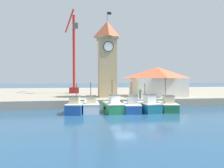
# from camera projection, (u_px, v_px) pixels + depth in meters

# --- Properties ---
(ground_plane) EXTENTS (300.00, 300.00, 0.00)m
(ground_plane) POSITION_uv_depth(u_px,v_px,m) (125.00, 115.00, 26.05)
(ground_plane) COLOR navy
(quay_wharf) EXTENTS (120.00, 40.00, 1.23)m
(quay_wharf) POSITION_uv_depth(u_px,v_px,m) (102.00, 94.00, 51.77)
(quay_wharf) COLOR #9E937F
(quay_wharf) RESTS_ON ground
(fishing_boat_far_left) EXTENTS (2.72, 4.83, 3.75)m
(fishing_boat_far_left) POSITION_uv_depth(u_px,v_px,m) (76.00, 107.00, 27.70)
(fishing_boat_far_left) COLOR #2356A8
(fishing_boat_far_left) RESTS_ON ground
(fishing_boat_left_outer) EXTENTS (2.21, 4.35, 3.85)m
(fishing_boat_left_outer) POSITION_uv_depth(u_px,v_px,m) (91.00, 106.00, 28.41)
(fishing_boat_left_outer) COLOR silver
(fishing_boat_left_outer) RESTS_ON ground
(fishing_boat_left_inner) EXTENTS (2.32, 4.55, 4.26)m
(fishing_boat_left_inner) POSITION_uv_depth(u_px,v_px,m) (113.00, 106.00, 28.18)
(fishing_boat_left_inner) COLOR #237A4C
(fishing_boat_left_inner) RESTS_ON ground
(fishing_boat_mid_left) EXTENTS (2.70, 5.15, 3.92)m
(fishing_boat_mid_left) POSITION_uv_depth(u_px,v_px,m) (132.00, 106.00, 28.60)
(fishing_boat_mid_left) COLOR #2356A8
(fishing_boat_mid_left) RESTS_ON ground
(fishing_boat_center) EXTENTS (2.74, 5.08, 3.71)m
(fishing_boat_center) POSITION_uv_depth(u_px,v_px,m) (147.00, 105.00, 28.93)
(fishing_boat_center) COLOR #196B7F
(fishing_boat_center) RESTS_ON ground
(fishing_boat_mid_right) EXTENTS (2.70, 5.48, 4.47)m
(fishing_boat_mid_right) POSITION_uv_depth(u_px,v_px,m) (167.00, 105.00, 29.60)
(fishing_boat_mid_right) COLOR #237A4C
(fishing_boat_mid_right) RESTS_ON ground
(clock_tower) EXTENTS (3.41, 3.41, 14.38)m
(clock_tower) POSITION_uv_depth(u_px,v_px,m) (107.00, 57.00, 36.92)
(clock_tower) COLOR tan
(clock_tower) RESTS_ON quay_wharf
(warehouse_right) EXTENTS (9.22, 6.86, 5.14)m
(warehouse_right) POSITION_uv_depth(u_px,v_px,m) (157.00, 81.00, 39.10)
(warehouse_right) COLOR silver
(warehouse_right) RESTS_ON quay_wharf
(port_crane_near) EXTENTS (3.25, 8.29, 17.84)m
(port_crane_near) POSITION_uv_depth(u_px,v_px,m) (74.00, 63.00, 45.98)
(port_crane_near) COLOR maroon
(port_crane_near) RESTS_ON quay_wharf
(dock_worker_near_tower) EXTENTS (0.34, 0.22, 1.62)m
(dock_worker_near_tower) POSITION_uv_depth(u_px,v_px,m) (140.00, 93.00, 33.83)
(dock_worker_near_tower) COLOR #33333D
(dock_worker_near_tower) RESTS_ON quay_wharf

